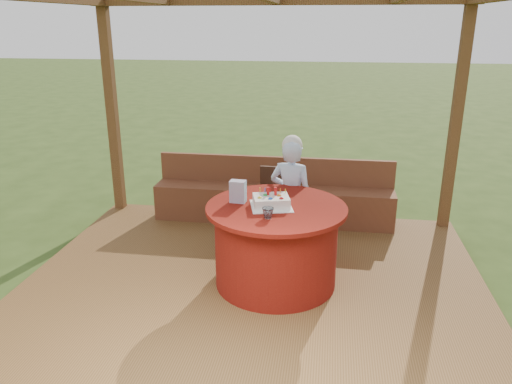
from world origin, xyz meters
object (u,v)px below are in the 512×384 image
table (276,244)px  gift_bag (238,191)px  bench (273,201)px  birthday_cake (271,201)px  chair (275,201)px  elderly_woman (291,195)px  drinking_glass (268,213)px

table → gift_bag: 0.63m
bench → birthday_cake: size_ratio=6.67×
bench → chair: size_ratio=3.56×
elderly_woman → gift_bag: bearing=-125.5°
birthday_cake → bench: bearing=95.8°
bench → table: 1.62m
table → chair: bearing=96.7°
bench → birthday_cake: 1.73m
elderly_woman → birthday_cake: elderly_woman is taller
table → birthday_cake: (-0.05, -0.02, 0.44)m
drinking_glass → birthday_cake: bearing=91.4°
gift_bag → elderly_woman: bearing=59.3°
gift_bag → bench: bearing=88.8°
bench → gift_bag: 1.68m
table → elderly_woman: size_ratio=1.00×
table → drinking_glass: size_ratio=12.79×
table → chair: 1.07m
birthday_cake → gift_bag: gift_bag is taller
table → drinking_glass: (-0.04, -0.31, 0.44)m
bench → elderly_woman: bearing=-72.0°
birthday_cake → gift_bag: bearing=167.4°
bench → table: size_ratio=2.27×
chair → gift_bag: 1.12m
chair → elderly_woman: bearing=-60.4°
bench → gift_bag: bearing=-96.0°
bench → chair: 0.58m
elderly_woman → gift_bag: 0.82m
elderly_woman → birthday_cake: (-0.13, -0.71, 0.18)m
gift_bag → birthday_cake: bearing=-7.8°
birthday_cake → drinking_glass: size_ratio=4.36×
chair → birthday_cake: birthday_cake is taller
birthday_cake → drinking_glass: 0.29m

